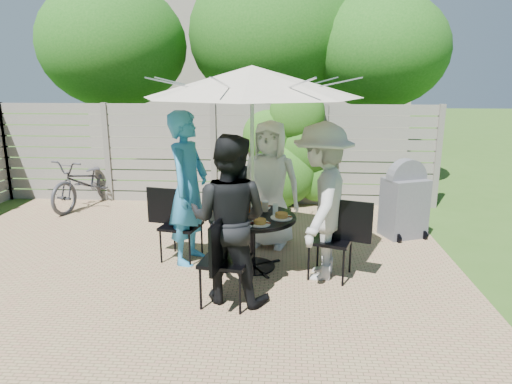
# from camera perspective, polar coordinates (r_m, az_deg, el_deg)

# --- Properties ---
(backyard_envelope) EXTENTS (60.00, 60.00, 5.00)m
(backyard_envelope) POSITION_cam_1_polar(r_m,az_deg,el_deg) (15.53, -0.59, 15.36)
(backyard_envelope) COLOR #32571B
(backyard_envelope) RESTS_ON ground
(patio_table) EXTENTS (1.24, 1.24, 0.68)m
(patio_table) POSITION_cam_1_polar(r_m,az_deg,el_deg) (5.57, -0.46, -5.01)
(patio_table) COLOR black
(patio_table) RESTS_ON ground
(umbrella) EXTENTS (2.98, 2.98, 2.43)m
(umbrella) POSITION_cam_1_polar(r_m,az_deg,el_deg) (5.25, -0.50, 13.63)
(umbrella) COLOR silver
(umbrella) RESTS_ON ground
(chair_back) EXTENTS (0.56, 0.71, 0.93)m
(chair_back) POSITION_cam_1_polar(r_m,az_deg,el_deg) (6.51, 2.01, -3.96)
(chair_back) COLOR black
(chair_back) RESTS_ON ground
(person_back) EXTENTS (0.96, 0.73, 1.76)m
(person_back) POSITION_cam_1_polar(r_m,az_deg,el_deg) (6.22, 1.73, 0.91)
(person_back) COLOR silver
(person_back) RESTS_ON ground
(chair_left) EXTENTS (0.72, 0.54, 0.94)m
(chair_left) POSITION_cam_1_polar(r_m,az_deg,el_deg) (5.97, -9.42, -5.83)
(chair_left) COLOR black
(chair_left) RESTS_ON ground
(person_left) EXTENTS (0.60, 0.78, 1.92)m
(person_left) POSITION_cam_1_polar(r_m,az_deg,el_deg) (5.71, -8.47, 0.41)
(person_left) COLOR #2B84BE
(person_left) RESTS_ON ground
(chair_front) EXTENTS (0.54, 0.74, 0.99)m
(chair_front) POSITION_cam_1_polar(r_m,az_deg,el_deg) (4.78, -3.83, -10.71)
(chair_front) COLOR black
(chair_front) RESTS_ON ground
(person_front) EXTENTS (0.98, 0.84, 1.77)m
(person_front) POSITION_cam_1_polar(r_m,az_deg,el_deg) (4.69, -3.39, -3.51)
(person_front) COLOR black
(person_front) RESTS_ON ground
(chair_right) EXTENTS (0.74, 0.59, 0.96)m
(chair_right) POSITION_cam_1_polar(r_m,az_deg,el_deg) (5.45, 9.41, -7.74)
(chair_right) COLOR black
(chair_right) RESTS_ON ground
(person_right) EXTENTS (0.91, 1.30, 1.83)m
(person_right) POSITION_cam_1_polar(r_m,az_deg,el_deg) (5.27, 8.22, -1.28)
(person_right) COLOR #AFADAA
(person_right) RESTS_ON ground
(plate_back) EXTENTS (0.26, 0.26, 0.06)m
(plate_back) POSITION_cam_1_polar(r_m,az_deg,el_deg) (5.83, 0.56, -1.74)
(plate_back) COLOR white
(plate_back) RESTS_ON patio_table
(plate_left) EXTENTS (0.26, 0.26, 0.06)m
(plate_left) POSITION_cam_1_polar(r_m,az_deg,el_deg) (5.60, -3.99, -2.42)
(plate_left) COLOR white
(plate_left) RESTS_ON patio_table
(plate_front) EXTENTS (0.26, 0.26, 0.06)m
(plate_front) POSITION_cam_1_polar(r_m,az_deg,el_deg) (5.17, -1.61, -3.85)
(plate_front) COLOR white
(plate_front) RESTS_ON patio_table
(plate_right) EXTENTS (0.26, 0.26, 0.06)m
(plate_right) POSITION_cam_1_polar(r_m,az_deg,el_deg) (5.41, 3.20, -3.04)
(plate_right) COLOR white
(plate_right) RESTS_ON patio_table
(plate_extra) EXTENTS (0.24, 0.24, 0.06)m
(plate_extra) POSITION_cam_1_polar(r_m,az_deg,el_deg) (5.17, 0.49, -3.83)
(plate_extra) COLOR white
(plate_extra) RESTS_ON patio_table
(glass_back) EXTENTS (0.07, 0.07, 0.14)m
(glass_back) POSITION_cam_1_polar(r_m,az_deg,el_deg) (5.75, -0.72, -1.49)
(glass_back) COLOR silver
(glass_back) RESTS_ON patio_table
(glass_left) EXTENTS (0.07, 0.07, 0.14)m
(glass_left) POSITION_cam_1_polar(r_m,az_deg,el_deg) (5.46, -3.39, -2.36)
(glass_left) COLOR silver
(glass_left) RESTS_ON patio_table
(glass_front) EXTENTS (0.07, 0.07, 0.14)m
(glass_front) POSITION_cam_1_polar(r_m,az_deg,el_deg) (5.21, -0.18, -3.15)
(glass_front) COLOR silver
(glass_front) RESTS_ON patio_table
(glass_right) EXTENTS (0.07, 0.07, 0.14)m
(glass_right) POSITION_cam_1_polar(r_m,az_deg,el_deg) (5.51, 2.44, -2.19)
(glass_right) COLOR silver
(glass_right) RESTS_ON patio_table
(syrup_jug) EXTENTS (0.09, 0.09, 0.16)m
(syrup_jug) POSITION_cam_1_polar(r_m,az_deg,el_deg) (5.54, -0.91, -1.99)
(syrup_jug) COLOR #59280C
(syrup_jug) RESTS_ON patio_table
(coffee_cup) EXTENTS (0.08, 0.08, 0.12)m
(coffee_cup) POSITION_cam_1_polar(r_m,az_deg,el_deg) (5.66, 1.15, -1.85)
(coffee_cup) COLOR #C6B293
(coffee_cup) RESTS_ON patio_table
(bicycle) EXTENTS (1.04, 1.84, 0.91)m
(bicycle) POSITION_cam_1_polar(r_m,az_deg,el_deg) (8.79, -20.41, 1.17)
(bicycle) COLOR #333338
(bicycle) RESTS_ON ground
(bbq_grill) EXTENTS (0.70, 0.62, 1.17)m
(bbq_grill) POSITION_cam_1_polar(r_m,az_deg,el_deg) (6.99, 18.06, -1.21)
(bbq_grill) COLOR #58595E
(bbq_grill) RESTS_ON ground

